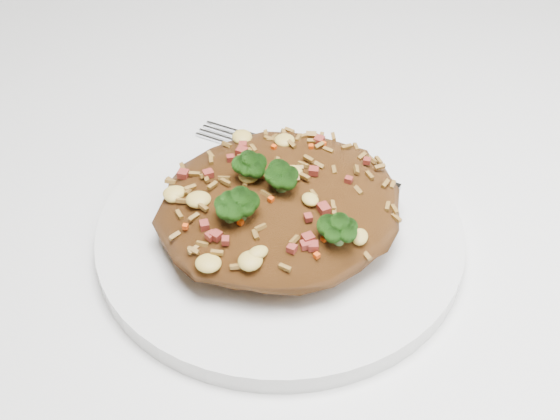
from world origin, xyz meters
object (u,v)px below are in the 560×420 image
object	(u,v)px
dining_table	(274,290)
fried_rice	(280,198)
fork	(306,160)
plate	(280,234)

from	to	relation	value
dining_table	fried_rice	bearing A→B (deg)	-108.18
fried_rice	fork	distance (m)	0.08
plate	fork	size ratio (longest dim) A/B	1.82
fork	fried_rice	bearing A→B (deg)	-79.40
fried_rice	fork	bearing A→B (deg)	49.36
plate	fried_rice	size ratio (longest dim) A/B	1.51
fried_rice	fork	xyz separation A→B (m)	(0.05, 0.05, -0.02)
fried_rice	fork	world-z (taller)	fried_rice
dining_table	fork	world-z (taller)	fork
dining_table	fried_rice	distance (m)	0.14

